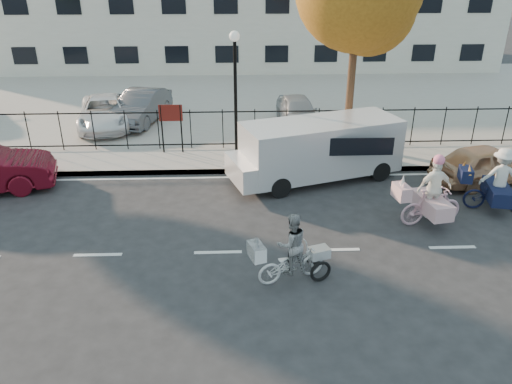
{
  "coord_description": "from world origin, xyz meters",
  "views": [
    {
      "loc": [
        0.53,
        -10.72,
        6.76
      ],
      "look_at": [
        1.01,
        1.2,
        1.1
      ],
      "focal_mm": 35.0,
      "sensor_mm": 36.0,
      "label": 1
    }
  ],
  "objects_px": {
    "lamppost": "(235,71)",
    "zebra_trike": "(292,255)",
    "white_van": "(318,148)",
    "lot_car_d": "(298,111)",
    "bull_bike": "(497,186)",
    "unicorn_bike": "(431,199)",
    "lot_car_c": "(141,107)",
    "gold_sedan": "(488,164)",
    "lot_car_b": "(105,112)"
  },
  "relations": [
    {
      "from": "bull_bike",
      "to": "white_van",
      "type": "bearing_deg",
      "value": 75.26
    },
    {
      "from": "lot_car_d",
      "to": "bull_bike",
      "type": "bearing_deg",
      "value": -63.5
    },
    {
      "from": "unicorn_bike",
      "to": "lot_car_c",
      "type": "distance_m",
      "value": 13.28
    },
    {
      "from": "zebra_trike",
      "to": "bull_bike",
      "type": "distance_m",
      "value": 7.08
    },
    {
      "from": "zebra_trike",
      "to": "white_van",
      "type": "relative_size",
      "value": 0.32
    },
    {
      "from": "zebra_trike",
      "to": "unicorn_bike",
      "type": "relative_size",
      "value": 0.94
    },
    {
      "from": "bull_bike",
      "to": "white_van",
      "type": "xyz_separation_m",
      "value": [
        -4.85,
        2.46,
        0.33
      ]
    },
    {
      "from": "bull_bike",
      "to": "white_van",
      "type": "height_order",
      "value": "white_van"
    },
    {
      "from": "bull_bike",
      "to": "lot_car_d",
      "type": "bearing_deg",
      "value": 43.96
    },
    {
      "from": "zebra_trike",
      "to": "white_van",
      "type": "height_order",
      "value": "white_van"
    },
    {
      "from": "lamppost",
      "to": "bull_bike",
      "type": "distance_m",
      "value": 9.2
    },
    {
      "from": "zebra_trike",
      "to": "lot_car_d",
      "type": "bearing_deg",
      "value": -25.76
    },
    {
      "from": "unicorn_bike",
      "to": "lot_car_c",
      "type": "relative_size",
      "value": 0.5
    },
    {
      "from": "white_van",
      "to": "zebra_trike",
      "type": "bearing_deg",
      "value": -122.49
    },
    {
      "from": "lamppost",
      "to": "white_van",
      "type": "height_order",
      "value": "lamppost"
    },
    {
      "from": "bull_bike",
      "to": "gold_sedan",
      "type": "distance_m",
      "value": 2.08
    },
    {
      "from": "bull_bike",
      "to": "lot_car_c",
      "type": "relative_size",
      "value": 0.51
    },
    {
      "from": "bull_bike",
      "to": "lot_car_b",
      "type": "bearing_deg",
      "value": 70.66
    },
    {
      "from": "lot_car_b",
      "to": "lot_car_d",
      "type": "relative_size",
      "value": 1.23
    },
    {
      "from": "lot_car_b",
      "to": "lot_car_c",
      "type": "height_order",
      "value": "lot_car_c"
    },
    {
      "from": "lamppost",
      "to": "zebra_trike",
      "type": "bearing_deg",
      "value": -81.35
    },
    {
      "from": "white_van",
      "to": "gold_sedan",
      "type": "distance_m",
      "value": 5.55
    },
    {
      "from": "unicorn_bike",
      "to": "lot_car_d",
      "type": "height_order",
      "value": "unicorn_bike"
    },
    {
      "from": "zebra_trike",
      "to": "gold_sedan",
      "type": "height_order",
      "value": "zebra_trike"
    },
    {
      "from": "lamppost",
      "to": "zebra_trike",
      "type": "distance_m",
      "value": 8.46
    },
    {
      "from": "unicorn_bike",
      "to": "bull_bike",
      "type": "height_order",
      "value": "unicorn_bike"
    },
    {
      "from": "lot_car_d",
      "to": "zebra_trike",
      "type": "bearing_deg",
      "value": -102.57
    },
    {
      "from": "bull_bike",
      "to": "lot_car_d",
      "type": "relative_size",
      "value": 0.58
    },
    {
      "from": "white_van",
      "to": "gold_sedan",
      "type": "height_order",
      "value": "white_van"
    },
    {
      "from": "bull_bike",
      "to": "lot_car_d",
      "type": "distance_m",
      "value": 9.25
    },
    {
      "from": "lot_car_c",
      "to": "zebra_trike",
      "type": "bearing_deg",
      "value": -52.92
    },
    {
      "from": "white_van",
      "to": "lot_car_c",
      "type": "height_order",
      "value": "white_van"
    },
    {
      "from": "lot_car_b",
      "to": "gold_sedan",
      "type": "bearing_deg",
      "value": -34.42
    },
    {
      "from": "lot_car_b",
      "to": "white_van",
      "type": "bearing_deg",
      "value": -44.68
    },
    {
      "from": "zebra_trike",
      "to": "gold_sedan",
      "type": "distance_m",
      "value": 8.69
    },
    {
      "from": "zebra_trike",
      "to": "lot_car_c",
      "type": "distance_m",
      "value": 12.98
    },
    {
      "from": "unicorn_bike",
      "to": "lot_car_c",
      "type": "height_order",
      "value": "unicorn_bike"
    },
    {
      "from": "zebra_trike",
      "to": "lot_car_b",
      "type": "height_order",
      "value": "zebra_trike"
    },
    {
      "from": "lamppost",
      "to": "white_van",
      "type": "bearing_deg",
      "value": -40.83
    },
    {
      "from": "bull_bike",
      "to": "lot_car_d",
      "type": "height_order",
      "value": "bull_bike"
    },
    {
      "from": "unicorn_bike",
      "to": "lot_car_b",
      "type": "height_order",
      "value": "unicorn_bike"
    },
    {
      "from": "lot_car_d",
      "to": "unicorn_bike",
      "type": "bearing_deg",
      "value": -78.11
    },
    {
      "from": "bull_bike",
      "to": "lamppost",
      "type": "bearing_deg",
      "value": 69.8
    },
    {
      "from": "lamppost",
      "to": "bull_bike",
      "type": "bearing_deg",
      "value": -32.38
    },
    {
      "from": "zebra_trike",
      "to": "lamppost",
      "type": "bearing_deg",
      "value": -9.83
    },
    {
      "from": "white_van",
      "to": "lot_car_d",
      "type": "height_order",
      "value": "white_van"
    },
    {
      "from": "bull_bike",
      "to": "zebra_trike",
      "type": "bearing_deg",
      "value": 129.44
    },
    {
      "from": "white_van",
      "to": "unicorn_bike",
      "type": "bearing_deg",
      "value": -68.92
    },
    {
      "from": "lot_car_c",
      "to": "white_van",
      "type": "bearing_deg",
      "value": -29.3
    },
    {
      "from": "zebra_trike",
      "to": "bull_bike",
      "type": "relative_size",
      "value": 0.92
    }
  ]
}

